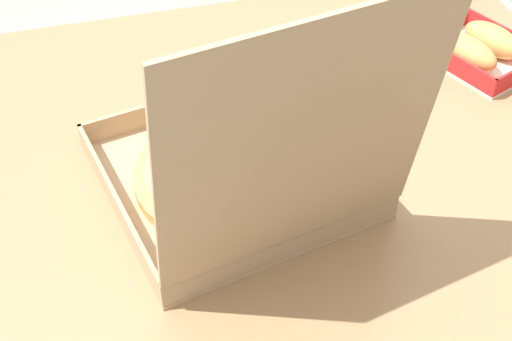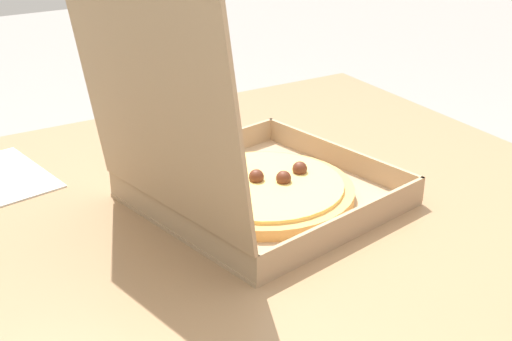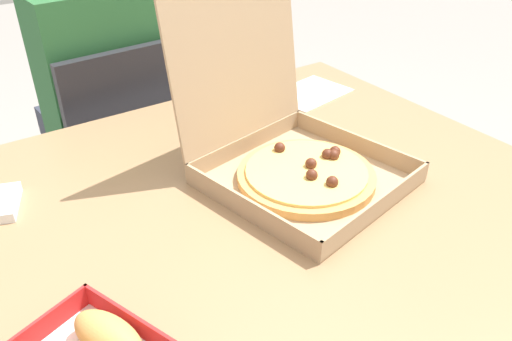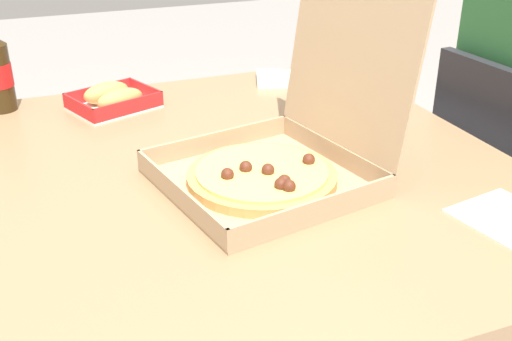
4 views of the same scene
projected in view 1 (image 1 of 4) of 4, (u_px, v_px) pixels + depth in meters
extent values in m
cube|color=#997551|center=(287.00, 178.00, 1.05)|extent=(1.15, 1.04, 0.03)
cylinder|color=#B7B7BC|center=(421.00, 125.00, 1.71)|extent=(0.05, 0.05, 0.68)
cube|color=tan|center=(230.00, 179.00, 1.02)|extent=(0.40, 0.40, 0.01)
cube|color=tan|center=(184.00, 105.00, 1.11)|extent=(0.34, 0.07, 0.04)
cube|color=tan|center=(330.00, 134.00, 1.06)|extent=(0.07, 0.34, 0.04)
cube|color=tan|center=(117.00, 206.00, 0.94)|extent=(0.07, 0.34, 0.04)
cube|color=tan|center=(286.00, 247.00, 0.89)|extent=(0.34, 0.07, 0.04)
cube|color=tan|center=(304.00, 146.00, 0.74)|extent=(0.35, 0.12, 0.34)
cylinder|color=tan|center=(230.00, 173.00, 1.01)|extent=(0.28, 0.28, 0.02)
cylinder|color=#EAC666|center=(230.00, 167.00, 1.00)|extent=(0.25, 0.25, 0.01)
sphere|color=#562819|center=(178.00, 176.00, 0.97)|extent=(0.02, 0.02, 0.02)
sphere|color=#562819|center=(185.00, 179.00, 0.97)|extent=(0.02, 0.02, 0.02)
sphere|color=#562819|center=(214.00, 134.00, 1.04)|extent=(0.02, 0.02, 0.02)
sphere|color=#562819|center=(245.00, 209.00, 0.93)|extent=(0.02, 0.02, 0.02)
sphere|color=#562819|center=(170.00, 182.00, 0.96)|extent=(0.02, 0.02, 0.02)
sphere|color=#562819|center=(232.00, 150.00, 1.02)|extent=(0.02, 0.02, 0.02)
sphere|color=#562819|center=(220.00, 168.00, 0.99)|extent=(0.02, 0.02, 0.02)
cube|color=white|center=(477.00, 59.00, 1.25)|extent=(0.21, 0.23, 0.00)
cube|color=red|center=(440.00, 28.00, 1.29)|extent=(0.14, 0.06, 0.03)
cube|color=red|center=(505.00, 37.00, 1.27)|extent=(0.07, 0.18, 0.03)
cube|color=red|center=(452.00, 63.00, 1.21)|extent=(0.07, 0.18, 0.03)
ellipsoid|color=tan|center=(492.00, 40.00, 1.25)|extent=(0.09, 0.13, 0.05)
ellipsoid|color=tan|center=(468.00, 52.00, 1.22)|extent=(0.09, 0.13, 0.05)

